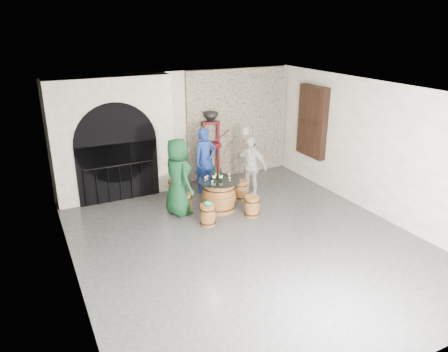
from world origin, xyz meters
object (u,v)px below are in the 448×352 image
barrel_stool_near_right (252,206)px  corking_press (211,142)px  wine_bottle_left (214,175)px  wine_bottle_right (215,173)px  barrel_stool_far (210,188)px  barrel_stool_left (184,203)px  barrel_stool_near_left (208,215)px  wine_bottle_center (221,175)px  side_barrel (176,188)px  person_white (250,166)px  person_blue (205,160)px  barrel_stool_right (241,190)px  barrel_table (219,195)px  person_green (178,177)px

barrel_stool_near_right → corking_press: 2.76m
wine_bottle_left → wine_bottle_right: bearing=58.3°
barrel_stool_far → wine_bottle_right: size_ratio=1.57×
barrel_stool_left → barrel_stool_near_left: bearing=-73.4°
wine_bottle_center → wine_bottle_right: same height
wine_bottle_left → corking_press: (0.77, 1.85, 0.28)m
wine_bottle_center → side_barrel: bearing=121.5°
barrel_stool_left → side_barrel: 1.00m
wine_bottle_center → corking_press: (0.62, 1.92, 0.28)m
person_white → wine_bottle_center: person_white is taller
barrel_stool_left → barrel_stool_near_right: size_ratio=1.00×
wine_bottle_left → wine_bottle_center: bearing=-23.9°
person_blue → corking_press: size_ratio=0.87×
person_blue → wine_bottle_left: size_ratio=5.54×
barrel_stool_near_right → barrel_stool_near_left: same height
barrel_stool_right → wine_bottle_right: wine_bottle_right is taller
barrel_table → barrel_stool_left: bearing=166.3°
wine_bottle_right → corking_press: bearing=68.3°
wine_bottle_right → side_barrel: size_ratio=0.57×
person_green → wine_bottle_right: (0.96, -0.04, -0.04)m
person_green → side_barrel: bearing=-27.0°
barrel_stool_right → wine_bottle_center: 1.08m
person_blue → corking_press: 0.84m
barrel_stool_near_left → barrel_table: bearing=47.0°
barrel_stool_near_left → corking_press: bearing=63.6°
barrel_table → barrel_stool_right: barrel_table is taller
person_blue → wine_bottle_right: (-0.21, -1.07, 0.02)m
wine_bottle_left → side_barrel: bearing=117.3°
barrel_table → barrel_stool_far: 0.89m
barrel_stool_near_right → wine_bottle_left: (-0.67, 0.73, 0.67)m
barrel_stool_left → person_green: bearing=166.3°
barrel_stool_far → wine_bottle_left: (-0.24, -0.82, 0.67)m
person_green → side_barrel: 1.21m
person_green → person_white: (2.16, 0.28, -0.14)m
person_blue → barrel_table: bearing=-106.4°
barrel_stool_right → person_white: bearing=23.7°
person_blue → wine_bottle_left: 1.25m
person_green → corking_press: corking_press is taller
barrel_stool_left → corking_press: corking_press is taller
barrel_stool_left → person_blue: (1.05, 1.06, 0.65)m
person_blue → wine_bottle_center: 1.29m
barrel_stool_near_right → side_barrel: size_ratio=0.89×
wine_bottle_center → person_green: bearing=166.0°
wine_bottle_left → wine_bottle_right: size_ratio=1.00×
barrel_stool_near_right → wine_bottle_right: wine_bottle_right is taller
barrel_stool_near_right → person_blue: bearing=100.5°
barrel_table → barrel_stool_far: bearing=81.1°
barrel_stool_near_left → person_green: size_ratio=0.27×
barrel_stool_near_left → side_barrel: bearing=93.2°
barrel_stool_near_left → person_blue: bearing=67.3°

